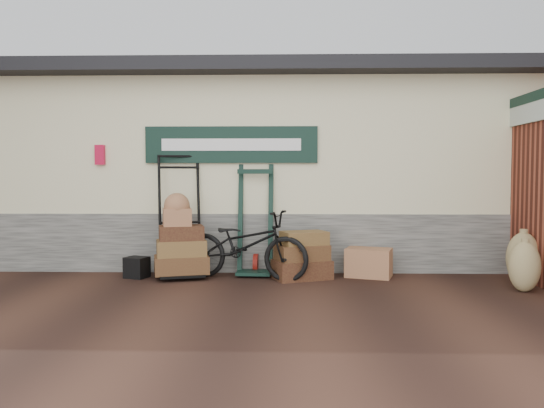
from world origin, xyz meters
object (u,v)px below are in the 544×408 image
(wicker_hamper, at_px, (369,263))
(bicycle, at_px, (245,241))
(green_barrow, at_px, (255,220))
(porter_trolley, at_px, (180,214))
(suitcase_stack, at_px, (302,255))
(black_trunk, at_px, (137,267))

(wicker_hamper, xyz_separation_m, bicycle, (-1.80, -0.23, 0.34))
(green_barrow, distance_m, wicker_hamper, 1.79)
(porter_trolley, bearing_deg, suitcase_stack, -20.59)
(porter_trolley, relative_size, wicker_hamper, 2.84)
(green_barrow, bearing_deg, wicker_hamper, -1.78)
(porter_trolley, bearing_deg, bicycle, -27.99)
(wicker_hamper, distance_m, bicycle, 1.85)
(green_barrow, xyz_separation_m, suitcase_stack, (0.69, -0.32, -0.48))
(suitcase_stack, distance_m, black_trunk, 2.40)
(suitcase_stack, xyz_separation_m, wicker_hamper, (0.99, 0.17, -0.14))
(wicker_hamper, xyz_separation_m, black_trunk, (-3.38, -0.16, -0.06))
(porter_trolley, xyz_separation_m, wicker_hamper, (2.77, 0.02, -0.71))
(porter_trolley, relative_size, suitcase_stack, 2.33)
(black_trunk, bearing_deg, bicycle, -2.60)
(green_barrow, distance_m, black_trunk, 1.86)
(suitcase_stack, relative_size, black_trunk, 2.59)
(porter_trolley, height_order, green_barrow, porter_trolley)
(black_trunk, bearing_deg, suitcase_stack, -0.30)
(porter_trolley, relative_size, black_trunk, 6.05)
(porter_trolley, distance_m, wicker_hamper, 2.86)
(green_barrow, xyz_separation_m, black_trunk, (-1.71, -0.31, -0.67))
(black_trunk, relative_size, bicycle, 0.16)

